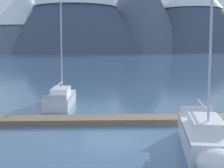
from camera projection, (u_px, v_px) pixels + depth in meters
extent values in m
plane|color=#426689|center=(113.00, 142.00, 15.68)|extent=(700.00, 700.00, 0.00)
cone|color=slate|center=(23.00, 21.00, 214.70)|extent=(63.58, 63.58, 39.64)
cone|color=white|center=(23.00, 8.00, 213.76)|extent=(39.03, 39.03, 23.18)
cone|color=slate|center=(138.00, 5.00, 227.68)|extent=(63.49, 63.49, 62.73)
cone|color=#424C60|center=(189.00, 12.00, 243.63)|extent=(92.29, 92.29, 56.42)
cube|color=#846B4C|center=(112.00, 120.00, 19.64)|extent=(29.78, 2.85, 0.30)
cylinder|color=#38383D|center=(113.00, 123.00, 18.97)|extent=(28.53, 1.41, 0.24)
cylinder|color=#38383D|center=(112.00, 118.00, 20.31)|extent=(28.53, 1.41, 0.24)
cube|color=silver|center=(59.00, 100.00, 25.09)|extent=(1.81, 5.74, 0.81)
ellipsoid|color=silver|center=(64.00, 94.00, 28.18)|extent=(1.49, 1.46, 0.77)
cube|color=slate|center=(59.00, 95.00, 25.05)|extent=(1.84, 5.62, 0.06)
cylinder|color=silver|center=(60.00, 40.00, 25.52)|extent=(0.10, 0.10, 8.04)
cylinder|color=silver|center=(57.00, 84.00, 24.20)|extent=(0.12, 3.39, 0.08)
cube|color=white|center=(59.00, 91.00, 25.16)|extent=(1.25, 2.59, 0.50)
cube|color=silver|center=(53.00, 98.00, 22.27)|extent=(1.56, 0.12, 0.36)
cube|color=white|center=(203.00, 138.00, 14.55)|extent=(2.49, 5.99, 0.99)
ellipsoid|color=white|center=(218.00, 163.00, 11.38)|extent=(1.74, 1.89, 0.94)
cube|color=slate|center=(204.00, 127.00, 14.50)|extent=(2.52, 5.88, 0.06)
cylinder|color=silver|center=(209.00, 52.00, 13.43)|extent=(0.10, 0.10, 6.38)
cylinder|color=silver|center=(201.00, 105.00, 15.34)|extent=(0.47, 3.31, 0.08)
cube|color=white|center=(204.00, 122.00, 14.33)|extent=(1.57, 2.75, 0.41)
cube|color=silver|center=(195.00, 110.00, 17.27)|extent=(1.64, 0.29, 0.36)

